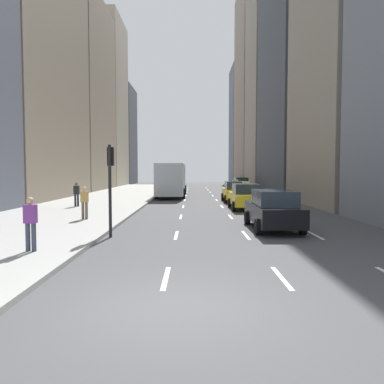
% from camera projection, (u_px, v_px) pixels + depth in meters
% --- Properties ---
extents(ground_plane, '(160.00, 160.00, 0.00)m').
position_uv_depth(ground_plane, '(169.00, 309.00, 7.04)').
color(ground_plane, '#474749').
extents(sidewalk_left, '(8.00, 66.00, 0.15)m').
position_uv_depth(sidewalk_left, '(110.00, 198.00, 33.99)').
color(sidewalk_left, '#9E9E99').
rests_on(sidewalk_left, ground).
extents(lane_markings, '(5.72, 56.00, 0.01)m').
position_uv_depth(lane_markings, '(219.00, 203.00, 30.01)').
color(lane_markings, white).
rests_on(lane_markings, ground).
extents(building_row_left, '(6.00, 70.67, 27.32)m').
position_uv_depth(building_row_left, '(60.00, 77.00, 40.91)').
color(building_row_left, slate).
rests_on(building_row_left, ground).
extents(building_row_right, '(6.00, 81.19, 37.08)m').
position_uv_depth(building_row_right, '(281.00, 67.00, 48.42)').
color(building_row_right, gray).
rests_on(building_row_right, ground).
extents(taxi_lead, '(2.02, 4.40, 1.87)m').
position_uv_depth(taxi_lead, '(241.00, 184.00, 48.59)').
color(taxi_lead, yellow).
rests_on(taxi_lead, ground).
extents(taxi_second, '(2.02, 4.40, 1.87)m').
position_uv_depth(taxi_second, '(245.00, 196.00, 25.00)').
color(taxi_second, yellow).
rests_on(taxi_second, ground).
extents(taxi_third, '(2.02, 4.40, 1.87)m').
position_uv_depth(taxi_third, '(235.00, 191.00, 31.03)').
color(taxi_third, yellow).
rests_on(taxi_third, ground).
extents(sedan_black_near, '(2.02, 4.80, 1.75)m').
position_uv_depth(sedan_black_near, '(273.00, 209.00, 16.46)').
color(sedan_black_near, black).
rests_on(sedan_black_near, ground).
extents(city_bus, '(2.80, 11.61, 3.25)m').
position_uv_depth(city_bus, '(171.00, 179.00, 37.81)').
color(city_bus, '#B7BCC1').
rests_on(city_bus, ground).
extents(pedestrian_near_curb, '(0.36, 0.22, 1.65)m').
position_uv_depth(pedestrian_near_curb, '(30.00, 221.00, 11.32)').
color(pedestrian_near_curb, '#383D51').
rests_on(pedestrian_near_curb, sidewalk_left).
extents(pedestrian_mid_block, '(0.36, 0.22, 1.65)m').
position_uv_depth(pedestrian_mid_block, '(84.00, 201.00, 18.87)').
color(pedestrian_mid_block, brown).
rests_on(pedestrian_mid_block, sidewalk_left).
extents(pedestrian_far_walking, '(0.36, 0.22, 1.65)m').
position_uv_depth(pedestrian_far_walking, '(76.00, 193.00, 25.58)').
color(pedestrian_far_walking, '#23232D').
rests_on(pedestrian_far_walking, sidewalk_left).
extents(traffic_light_pole, '(0.24, 0.42, 3.60)m').
position_uv_depth(traffic_light_pole, '(110.00, 176.00, 14.54)').
color(traffic_light_pole, black).
rests_on(traffic_light_pole, ground).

